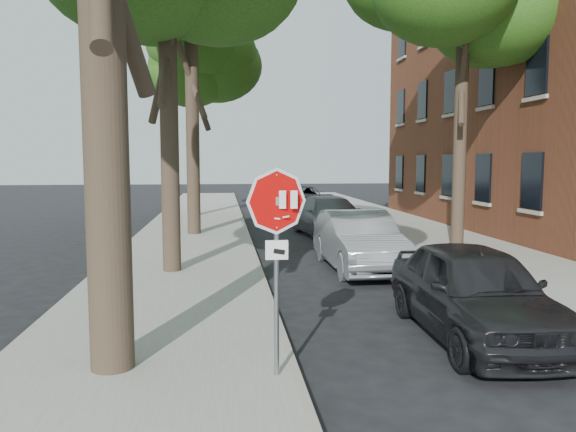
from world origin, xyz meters
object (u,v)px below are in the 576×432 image
tree_right (462,16)px  car_c (330,217)px  stop_sign (277,231)px  car_b (359,241)px  tree_far (192,68)px  car_d (301,201)px  tree_mid_b (190,15)px  car_a (475,291)px

tree_right → car_c: tree_right is taller
stop_sign → car_b: 7.80m
tree_far → tree_right: (8.70, -11.00, 0.00)m
stop_sign → car_d: size_ratio=0.48×
tree_mid_b → car_a: size_ratio=2.34×
car_c → tree_right: bearing=-51.8°
stop_sign → tree_right: size_ratio=0.28×
tree_far → car_d: tree_far is taller
car_c → car_d: 7.71m
car_c → car_a: bearing=-96.7°
car_c → car_d: size_ratio=0.93×
tree_far → car_c: size_ratio=1.84×
tree_far → car_d: size_ratio=1.72×
tree_far → car_a: size_ratio=2.11×
tree_right → car_d: size_ratio=1.72×
car_a → car_b: 5.67m
car_a → car_b: bearing=96.5°
tree_far → car_a: (5.32, -19.61, -6.46)m
stop_sign → tree_right: tree_right is taller
car_b → tree_mid_b: bearing=122.1°
car_c → tree_far: bearing=118.2°
car_a → tree_far: bearing=106.8°
car_a → stop_sign: bearing=-153.6°
tree_far → car_a: 21.32m
stop_sign → car_c: bearing=76.3°
car_c → tree_mid_b: bearing=166.2°
tree_right → tree_mid_b: bearing=154.5°
tree_mid_b → car_d: 11.31m
stop_sign → tree_mid_b: size_ratio=0.25×
tree_mid_b → tree_right: 9.34m
car_a → car_d: (0.00, 19.71, 0.00)m
tree_mid_b → stop_sign: bearing=-83.1°
car_b → stop_sign: bearing=-112.3°
stop_sign → car_d: (3.30, 21.23, -1.19)m
car_a → car_d: 19.71m
car_b → tree_right: bearing=36.5°
tree_mid_b → tree_far: 7.04m
stop_sign → tree_far: tree_far is taller
car_a → car_b: size_ratio=0.97×
stop_sign → car_c: size_ratio=0.52×
tree_mid_b → tree_right: (8.40, -4.01, -0.78)m
car_d → stop_sign: bearing=-100.9°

